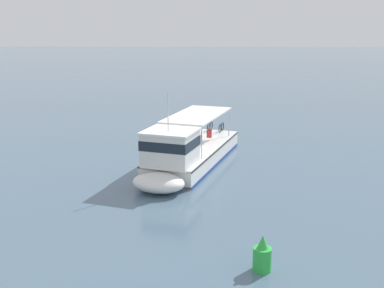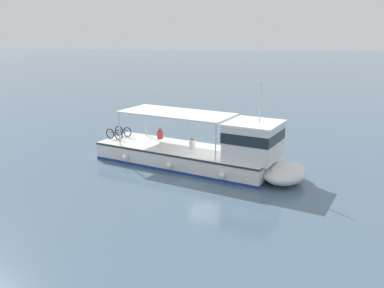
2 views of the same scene
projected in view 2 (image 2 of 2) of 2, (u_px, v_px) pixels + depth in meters
ground_plane at (211, 172)px, 22.82m from camera, size 400.00×400.00×0.00m
ferry_main at (207, 153)px, 23.09m from camera, size 6.83×13.04×5.32m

